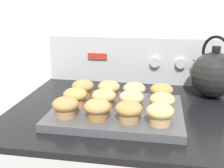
% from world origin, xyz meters
% --- Properties ---
extents(wall_back, '(8.00, 0.05, 2.40)m').
position_xyz_m(wall_back, '(0.00, 0.66, 1.20)').
color(wall_back, silver).
rests_on(wall_back, ground_plane).
extents(control_panel, '(0.73, 0.07, 0.18)m').
position_xyz_m(control_panel, '(0.00, 0.61, 1.00)').
color(control_panel, '#B7BABF').
rests_on(control_panel, stove_range).
extents(muffin_pan, '(0.38, 0.29, 0.02)m').
position_xyz_m(muffin_pan, '(-0.03, 0.25, 0.92)').
color(muffin_pan, '#4C4C51').
rests_on(muffin_pan, stove_range).
extents(muffin_r0_c0, '(0.07, 0.07, 0.06)m').
position_xyz_m(muffin_r0_c0, '(-0.16, 0.17, 0.96)').
color(muffin_r0_c0, '#A37A4C').
rests_on(muffin_r0_c0, muffin_pan).
extents(muffin_r0_c1, '(0.07, 0.07, 0.06)m').
position_xyz_m(muffin_r0_c1, '(-0.07, 0.17, 0.96)').
color(muffin_r0_c1, olive).
rests_on(muffin_r0_c1, muffin_pan).
extents(muffin_r0_c2, '(0.07, 0.07, 0.06)m').
position_xyz_m(muffin_r0_c2, '(0.01, 0.17, 0.96)').
color(muffin_r0_c2, '#A37A4C').
rests_on(muffin_r0_c2, muffin_pan).
extents(muffin_r0_c3, '(0.07, 0.07, 0.06)m').
position_xyz_m(muffin_r0_c3, '(0.09, 0.17, 0.96)').
color(muffin_r0_c3, tan).
rests_on(muffin_r0_c3, muffin_pan).
extents(muffin_r1_c0, '(0.07, 0.07, 0.06)m').
position_xyz_m(muffin_r1_c0, '(-0.16, 0.25, 0.96)').
color(muffin_r1_c0, tan).
rests_on(muffin_r1_c0, muffin_pan).
extents(muffin_r1_c1, '(0.07, 0.07, 0.06)m').
position_xyz_m(muffin_r1_c1, '(-0.07, 0.25, 0.96)').
color(muffin_r1_c1, tan).
rests_on(muffin_r1_c1, muffin_pan).
extents(muffin_r1_c2, '(0.07, 0.07, 0.06)m').
position_xyz_m(muffin_r1_c2, '(0.01, 0.25, 0.96)').
color(muffin_r1_c2, '#A37A4C').
rests_on(muffin_r1_c2, muffin_pan).
extents(muffin_r1_c3, '(0.07, 0.07, 0.06)m').
position_xyz_m(muffin_r1_c3, '(0.10, 0.25, 0.96)').
color(muffin_r1_c3, tan).
rests_on(muffin_r1_c3, muffin_pan).
extents(muffin_r2_c0, '(0.07, 0.07, 0.06)m').
position_xyz_m(muffin_r2_c0, '(-0.16, 0.34, 0.96)').
color(muffin_r2_c0, olive).
rests_on(muffin_r2_c0, muffin_pan).
extents(muffin_r2_c1, '(0.07, 0.07, 0.06)m').
position_xyz_m(muffin_r2_c1, '(-0.07, 0.34, 0.96)').
color(muffin_r2_c1, tan).
rests_on(muffin_r2_c1, muffin_pan).
extents(muffin_r2_c2, '(0.07, 0.07, 0.06)m').
position_xyz_m(muffin_r2_c2, '(0.01, 0.34, 0.96)').
color(muffin_r2_c2, tan).
rests_on(muffin_r2_c2, muffin_pan).
extents(muffin_r2_c3, '(0.07, 0.07, 0.06)m').
position_xyz_m(muffin_r2_c3, '(0.10, 0.34, 0.96)').
color(muffin_r2_c3, tan).
rests_on(muffin_r2_c3, muffin_pan).
extents(tea_kettle, '(0.16, 0.18, 0.21)m').
position_xyz_m(tea_kettle, '(0.27, 0.47, 0.99)').
color(tea_kettle, black).
rests_on(tea_kettle, stove_range).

